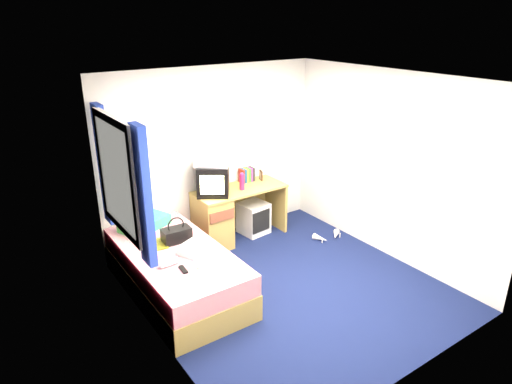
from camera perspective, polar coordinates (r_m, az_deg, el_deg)
ground at (r=5.50m, az=4.02°, el=-11.83°), size 3.40×3.40×0.00m
room_shell at (r=4.86m, az=4.46°, el=2.65°), size 3.40×3.40×3.40m
bed at (r=5.36m, az=-9.93°, el=-9.71°), size 1.01×2.00×0.54m
pillow at (r=5.79m, az=-13.75°, el=-3.80°), size 0.66×0.55×0.12m
desk at (r=6.33m, az=-4.19°, el=-2.92°), size 1.30×0.55×0.75m
storage_cube at (r=6.65m, az=-0.31°, el=-3.25°), size 0.41×0.41×0.46m
crt_tv at (r=6.06m, az=-5.38°, el=1.52°), size 0.55×0.54×0.41m
vcr at (r=5.99m, az=-5.46°, el=3.75°), size 0.54×0.53×0.08m
book_row at (r=6.54m, az=-1.17°, el=2.16°), size 0.20×0.13×0.20m
picture_frame at (r=6.62m, az=0.62°, el=2.12°), size 0.06×0.12×0.14m
pink_water_bottle at (r=6.23m, az=-1.76°, el=1.24°), size 0.09×0.09×0.22m
aerosol_can at (r=6.28m, az=-3.61°, el=1.12°), size 0.05×0.05×0.17m
handbag at (r=5.37m, az=-9.91°, el=-5.23°), size 0.34×0.20×0.30m
towel at (r=5.12m, az=-7.82°, el=-7.00°), size 0.36×0.34×0.10m
magazine at (r=5.36m, az=-12.37°, el=-6.45°), size 0.24×0.30×0.01m
water_bottle at (r=4.91m, az=-10.83°, el=-8.68°), size 0.20×0.07×0.07m
colour_swatch_fan at (r=4.87m, az=-6.18°, el=-9.12°), size 0.23×0.13×0.01m
remote_control at (r=4.82m, az=-9.09°, el=-9.54°), size 0.06×0.16×0.02m
window_assembly at (r=4.92m, az=-16.61°, el=1.65°), size 0.11×1.42×1.40m
white_heels at (r=6.62m, az=9.01°, el=-5.53°), size 0.44×0.27×0.09m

